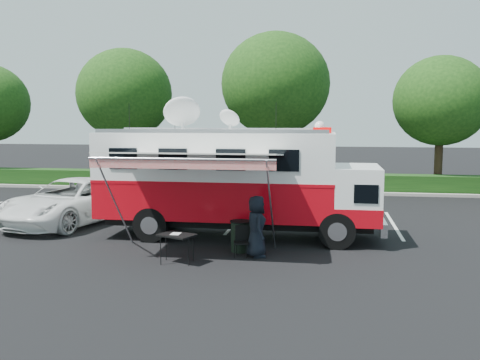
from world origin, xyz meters
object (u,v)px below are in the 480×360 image
object	(u,v)px
command_truck	(235,180)
white_suv	(73,223)
trash_bin	(241,236)
folding_table	(177,236)

from	to	relation	value
command_truck	white_suv	xyz separation A→B (m)	(-6.57, 1.35, -1.95)
command_truck	trash_bin	size ratio (longest dim) A/B	10.06
white_suv	folding_table	xyz separation A→B (m)	(5.52, -4.84, 0.77)
command_truck	trash_bin	distance (m)	2.46
trash_bin	folding_table	bearing A→B (deg)	-133.98
command_truck	folding_table	bearing A→B (deg)	-106.64
white_suv	folding_table	world-z (taller)	white_suv
command_truck	folding_table	world-z (taller)	command_truck
white_suv	trash_bin	xyz separation A→B (m)	(7.06, -3.25, 0.47)
white_suv	command_truck	bearing A→B (deg)	2.95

